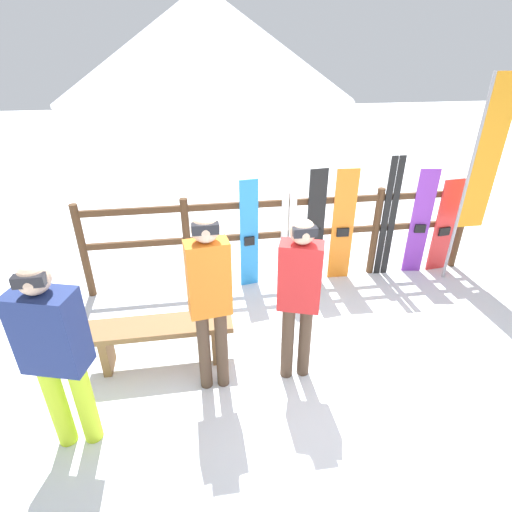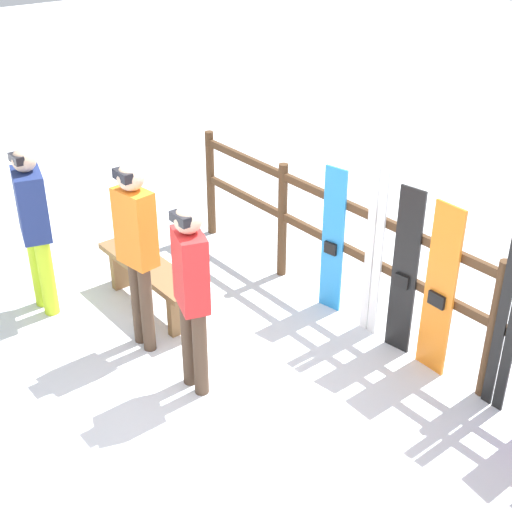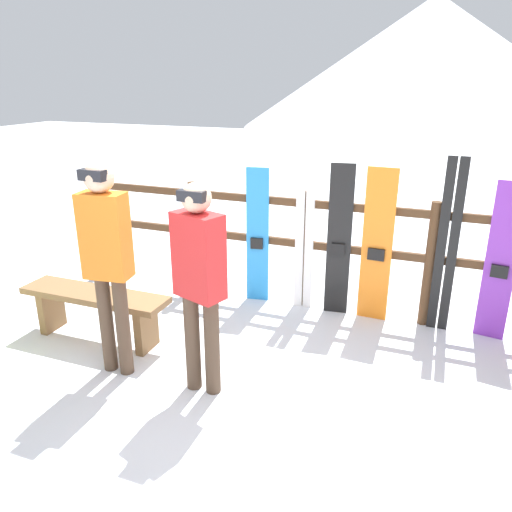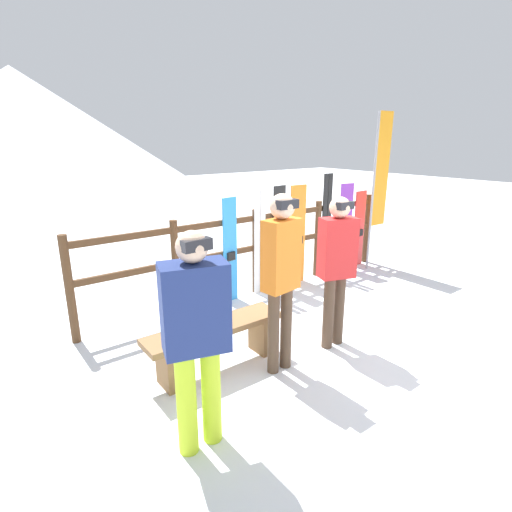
% 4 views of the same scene
% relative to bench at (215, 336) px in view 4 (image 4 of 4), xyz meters
% --- Properties ---
extents(ground_plane, '(40.00, 40.00, 0.00)m').
position_rel_bench_xyz_m(ground_plane, '(1.60, -0.52, -0.37)').
color(ground_plane, white).
extents(mountain_backdrop, '(18.00, 18.00, 6.00)m').
position_rel_bench_xyz_m(mountain_backdrop, '(1.60, 23.46, 2.63)').
color(mountain_backdrop, silver).
rests_on(mountain_backdrop, ground).
extents(fence, '(5.31, 0.10, 1.28)m').
position_rel_bench_xyz_m(fence, '(1.60, 1.46, 0.39)').
color(fence, '#4C331E').
rests_on(fence, ground).
extents(bench, '(1.46, 0.36, 0.49)m').
position_rel_bench_xyz_m(bench, '(0.00, 0.00, 0.00)').
color(bench, brown).
rests_on(bench, ground).
extents(person_red, '(0.43, 0.32, 1.70)m').
position_rel_bench_xyz_m(person_red, '(1.32, -0.38, 0.64)').
color(person_red, '#4C3828').
rests_on(person_red, ground).
extents(person_orange, '(0.39, 0.25, 1.80)m').
position_rel_bench_xyz_m(person_orange, '(0.51, -0.40, 0.72)').
color(person_orange, '#4C3828').
rests_on(person_orange, ground).
extents(person_navy, '(0.52, 0.38, 1.70)m').
position_rel_bench_xyz_m(person_navy, '(-0.65, -0.84, 0.61)').
color(person_navy, '#B7D826').
rests_on(person_navy, ground).
extents(snowboard_blue, '(0.25, 0.08, 1.50)m').
position_rel_bench_xyz_m(snowboard_blue, '(1.11, 1.40, 0.38)').
color(snowboard_blue, '#288CE0').
rests_on(snowboard_blue, ground).
extents(ski_pair_white, '(0.19, 0.02, 1.66)m').
position_rel_bench_xyz_m(ski_pair_white, '(1.64, 1.40, 0.46)').
color(ski_pair_white, white).
rests_on(ski_pair_white, ground).
extents(snowboard_black_stripe, '(0.25, 0.08, 1.60)m').
position_rel_bench_xyz_m(snowboard_black_stripe, '(2.00, 1.40, 0.43)').
color(snowboard_black_stripe, black).
rests_on(snowboard_black_stripe, ground).
extents(snowboard_orange, '(0.30, 0.06, 1.58)m').
position_rel_bench_xyz_m(snowboard_orange, '(2.39, 1.40, 0.42)').
color(snowboard_orange, orange).
rests_on(snowboard_orange, ground).
extents(ski_pair_black, '(0.19, 0.02, 1.72)m').
position_rel_bench_xyz_m(ski_pair_black, '(3.04, 1.40, 0.50)').
color(ski_pair_black, black).
rests_on(ski_pair_black, ground).
extents(snowboard_purple, '(0.27, 0.09, 1.53)m').
position_rel_bench_xyz_m(snowboard_purple, '(3.52, 1.40, 0.40)').
color(snowboard_purple, purple).
rests_on(snowboard_purple, ground).
extents(snowboard_red, '(0.31, 0.08, 1.37)m').
position_rel_bench_xyz_m(snowboard_red, '(3.90, 1.40, 0.32)').
color(snowboard_red, red).
rests_on(snowboard_red, ground).
extents(rental_flag, '(0.40, 0.04, 2.70)m').
position_rel_bench_xyz_m(rental_flag, '(4.02, 1.15, 1.24)').
color(rental_flag, '#99999E').
rests_on(rental_flag, ground).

